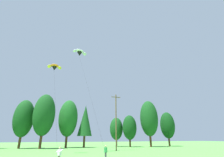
{
  "coord_description": "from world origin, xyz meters",
  "views": [
    {
      "loc": [
        -4.59,
        0.2,
        2.58
      ],
      "look_at": [
        2.47,
        20.91,
        10.44
      ],
      "focal_mm": 26.56,
      "sensor_mm": 36.0,
      "label": 1
    }
  ],
  "objects_px": {
    "utility_pole": "(116,120)",
    "kite_flyer_mid": "(106,151)",
    "parafoil_kite_high_orange": "(54,67)",
    "kite_flyer_near": "(59,154)",
    "parafoil_kite_mid_white": "(80,52)"
  },
  "relations": [
    {
      "from": "kite_flyer_mid",
      "to": "parafoil_kite_mid_white",
      "type": "height_order",
      "value": "parafoil_kite_mid_white"
    },
    {
      "from": "utility_pole",
      "to": "parafoil_kite_high_orange",
      "type": "relative_size",
      "value": 0.83
    },
    {
      "from": "parafoil_kite_high_orange",
      "to": "parafoil_kite_mid_white",
      "type": "distance_m",
      "value": 7.05
    },
    {
      "from": "utility_pole",
      "to": "kite_flyer_mid",
      "type": "bearing_deg",
      "value": -115.16
    },
    {
      "from": "parafoil_kite_high_orange",
      "to": "parafoil_kite_mid_white",
      "type": "relative_size",
      "value": 0.73
    },
    {
      "from": "utility_pole",
      "to": "kite_flyer_mid",
      "type": "relative_size",
      "value": 7.3
    },
    {
      "from": "kite_flyer_near",
      "to": "parafoil_kite_mid_white",
      "type": "height_order",
      "value": "parafoil_kite_mid_white"
    },
    {
      "from": "kite_flyer_mid",
      "to": "utility_pole",
      "type": "bearing_deg",
      "value": 64.84
    },
    {
      "from": "kite_flyer_near",
      "to": "parafoil_kite_mid_white",
      "type": "xyz_separation_m",
      "value": [
        2.89,
        13.78,
        19.68
      ]
    },
    {
      "from": "kite_flyer_mid",
      "to": "parafoil_kite_high_orange",
      "type": "xyz_separation_m",
      "value": [
        -7.74,
        10.16,
        14.8
      ]
    },
    {
      "from": "kite_flyer_mid",
      "to": "parafoil_kite_high_orange",
      "type": "bearing_deg",
      "value": 127.32
    },
    {
      "from": "parafoil_kite_high_orange",
      "to": "parafoil_kite_mid_white",
      "type": "xyz_separation_m",
      "value": [
        4.88,
        1.42,
        4.89
      ]
    },
    {
      "from": "kite_flyer_near",
      "to": "parafoil_kite_mid_white",
      "type": "relative_size",
      "value": 0.08
    },
    {
      "from": "utility_pole",
      "to": "kite_flyer_near",
      "type": "distance_m",
      "value": 21.34
    },
    {
      "from": "kite_flyer_near",
      "to": "kite_flyer_mid",
      "type": "height_order",
      "value": "same"
    }
  ]
}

